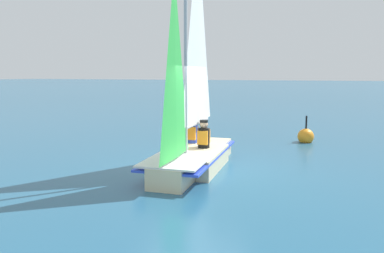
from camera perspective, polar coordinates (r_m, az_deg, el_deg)
name	(u,v)px	position (r m, az deg, el deg)	size (l,w,h in m)	color
ground_plane	(192,169)	(9.32, 0.00, -6.42)	(260.00, 260.00, 0.00)	#235675
sailboat_main	(192,133)	(9.15, 0.03, -0.94)	(4.15, 1.71, 5.97)	beige
sailor_helm	(204,141)	(9.56, 1.80, -2.18)	(0.36, 0.32, 1.16)	black
sailor_crew	(192,136)	(10.25, 0.03, -1.49)	(0.36, 0.32, 1.16)	black
buoy_marker	(306,136)	(13.41, 16.94, -1.45)	(0.55, 0.55, 0.99)	orange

